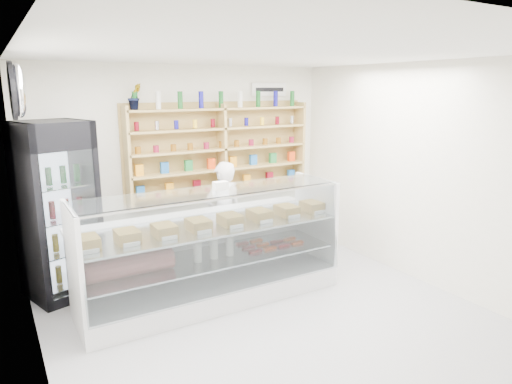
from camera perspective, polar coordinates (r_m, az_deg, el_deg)
room at (r=4.57m, az=3.16°, el=-0.76°), size 5.00×5.00×5.00m
display_counter at (r=5.52m, az=-5.53°, el=-9.66°), size 3.09×0.92×1.34m
shop_worker at (r=6.29m, az=-4.07°, el=-3.01°), size 0.58×0.40×1.51m
drinks_cooler at (r=5.90m, az=-23.59°, el=-2.11°), size 0.94×0.93×2.11m
wall_shelving at (r=6.78m, az=-4.29°, el=5.38°), size 2.84×0.28×1.33m
potted_plant at (r=6.27m, az=-14.91°, el=11.45°), size 0.22×0.19×0.34m
security_mirror at (r=4.90m, az=-27.59°, el=11.16°), size 0.15×0.50×0.50m
wall_sign at (r=7.27m, az=1.65°, el=12.68°), size 0.62×0.03×0.20m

